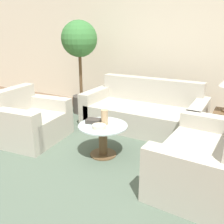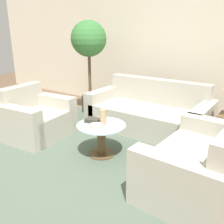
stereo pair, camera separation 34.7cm
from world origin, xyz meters
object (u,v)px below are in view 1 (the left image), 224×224
(armchair, at_px, (30,122))
(potted_plant, at_px, (80,48))
(coffee_table, at_px, (103,136))
(sofa_main, at_px, (144,113))
(book_stack, at_px, (94,121))
(vase, at_px, (105,117))
(bowl, at_px, (99,127))
(loveseat, at_px, (209,161))

(armchair, relative_size, potted_plant, 0.58)
(coffee_table, bearing_deg, armchair, -176.02)
(armchair, distance_m, coffee_table, 1.28)
(sofa_main, xyz_separation_m, book_stack, (-0.25, -1.22, 0.20))
(potted_plant, xyz_separation_m, vase, (1.35, -1.35, -0.77))
(armchair, xyz_separation_m, coffee_table, (1.28, 0.09, 0.01))
(potted_plant, bearing_deg, sofa_main, -6.21)
(potted_plant, bearing_deg, bowl, -47.96)
(book_stack, bearing_deg, coffee_table, -18.65)
(armchair, xyz_separation_m, potted_plant, (-0.07, 1.47, 1.04))
(loveseat, bearing_deg, armchair, -84.95)
(armchair, distance_m, bowl, 1.30)
(sofa_main, bearing_deg, bowl, -93.52)
(potted_plant, distance_m, vase, 2.06)
(armchair, distance_m, vase, 1.32)
(bowl, height_order, book_stack, book_stack)
(sofa_main, relative_size, potted_plant, 1.11)
(potted_plant, relative_size, vase, 8.98)
(bowl, xyz_separation_m, book_stack, (-0.17, 0.13, 0.00))
(coffee_table, bearing_deg, book_stack, 175.10)
(potted_plant, relative_size, book_stack, 8.31)
(loveseat, bearing_deg, book_stack, -87.30)
(loveseat, xyz_separation_m, vase, (-1.35, 0.03, 0.27))
(armchair, xyz_separation_m, book_stack, (1.12, 0.10, 0.19))
(vase, bearing_deg, coffee_table, -103.65)
(loveseat, distance_m, bowl, 1.36)
(armchair, bearing_deg, sofa_main, -52.14)
(sofa_main, height_order, bowl, sofa_main)
(sofa_main, bearing_deg, coffee_table, -94.55)
(sofa_main, distance_m, loveseat, 1.76)
(loveseat, relative_size, vase, 7.18)
(potted_plant, xyz_separation_m, bowl, (1.36, -1.50, -0.85))
(sofa_main, bearing_deg, loveseat, -44.16)
(loveseat, bearing_deg, potted_plant, -114.07)
(armchair, height_order, book_stack, armchair)
(loveseat, height_order, coffee_table, loveseat)
(armchair, distance_m, book_stack, 1.14)
(armchair, xyz_separation_m, loveseat, (2.63, 0.09, -0.00))
(vase, bearing_deg, book_stack, -173.37)
(armchair, height_order, bowl, armchair)
(loveseat, relative_size, bowl, 8.22)
(armchair, height_order, loveseat, loveseat)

